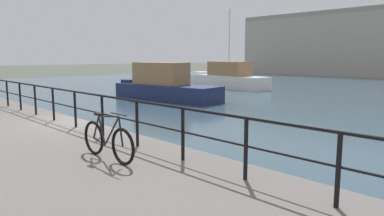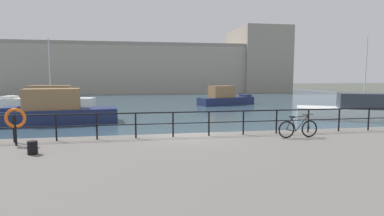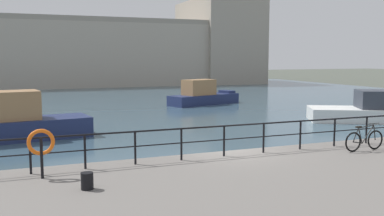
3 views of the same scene
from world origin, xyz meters
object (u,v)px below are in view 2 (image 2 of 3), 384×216
object	(u,v)px
moored_red_daysailer	(49,100)
moored_white_yacht	(354,109)
harbor_building	(172,68)
parked_bicycle	(298,128)
life_ring_stand	(15,119)
moored_small_launch	(225,98)
mooring_bollard	(33,148)
moored_blue_motorboat	(58,110)

from	to	relation	value
moored_red_daysailer	moored_white_yacht	xyz separation A→B (m)	(25.89, -12.22, -0.17)
harbor_building	moored_white_yacht	bearing A→B (deg)	-78.62
parked_bicycle	life_ring_stand	distance (m)	11.08
moored_white_yacht	parked_bicycle	world-z (taller)	moored_white_yacht
moored_small_launch	mooring_bollard	world-z (taller)	moored_small_launch
mooring_bollard	harbor_building	bearing A→B (deg)	79.06
moored_white_yacht	parked_bicycle	xyz separation A→B (m)	(-10.23, -9.87, 0.43)
harbor_building	moored_white_yacht	size ratio (longest dim) A/B	7.25
moored_small_launch	life_ring_stand	xyz separation A→B (m)	(-14.71, -23.30, 0.99)
moored_red_daysailer	mooring_bollard	xyz separation A→B (m)	(5.63, -23.15, 0.09)
moored_white_yacht	parked_bicycle	bearing A→B (deg)	-108.23
moored_small_launch	harbor_building	bearing A→B (deg)	76.11
harbor_building	moored_red_daysailer	xyz separation A→B (m)	(-16.63, -33.77, -4.14)
harbor_building	mooring_bollard	size ratio (longest dim) A/B	134.26
harbor_building	moored_red_daysailer	bearing A→B (deg)	-116.21
moored_blue_motorboat	moored_red_daysailer	size ratio (longest dim) A/B	0.85
moored_blue_motorboat	parked_bicycle	world-z (taller)	moored_blue_motorboat
harbor_building	moored_blue_motorboat	distance (m)	46.38
moored_white_yacht	moored_small_launch	bearing A→B (deg)	143.10
moored_small_launch	mooring_bollard	xyz separation A→B (m)	(-13.68, -24.84, 0.24)
moored_white_yacht	life_ring_stand	xyz separation A→B (m)	(-21.29, -9.39, 1.01)
parked_bicycle	harbor_building	bearing A→B (deg)	87.29
life_ring_stand	harbor_building	bearing A→B (deg)	77.75
harbor_building	moored_blue_motorboat	bearing A→B (deg)	-106.64
mooring_bollard	moored_blue_motorboat	bearing A→B (deg)	99.99
parked_bicycle	life_ring_stand	size ratio (longest dim) A/B	1.27
harbor_building	moored_small_launch	world-z (taller)	harbor_building
life_ring_stand	parked_bicycle	bearing A→B (deg)	-2.49
moored_blue_motorboat	mooring_bollard	xyz separation A→B (m)	(2.23, -12.66, 0.11)
mooring_bollard	life_ring_stand	distance (m)	2.00
moored_red_daysailer	moored_small_launch	world-z (taller)	moored_red_daysailer
harbor_building	moored_blue_motorboat	world-z (taller)	harbor_building
mooring_bollard	moored_red_daysailer	bearing A→B (deg)	103.67
moored_red_daysailer	moored_small_launch	bearing A→B (deg)	-168.34
parked_bicycle	mooring_bollard	distance (m)	10.08
moored_white_yacht	mooring_bollard	world-z (taller)	moored_white_yacht
harbor_building	parked_bicycle	world-z (taller)	harbor_building
moored_white_yacht	harbor_building	bearing A→B (deg)	129.17
mooring_bollard	parked_bicycle	bearing A→B (deg)	6.02
harbor_building	parked_bicycle	size ratio (longest dim) A/B	33.36
moored_small_launch	moored_blue_motorboat	bearing A→B (deg)	-161.24
parked_bicycle	life_ring_stand	xyz separation A→B (m)	(-11.06, 0.48, 0.59)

